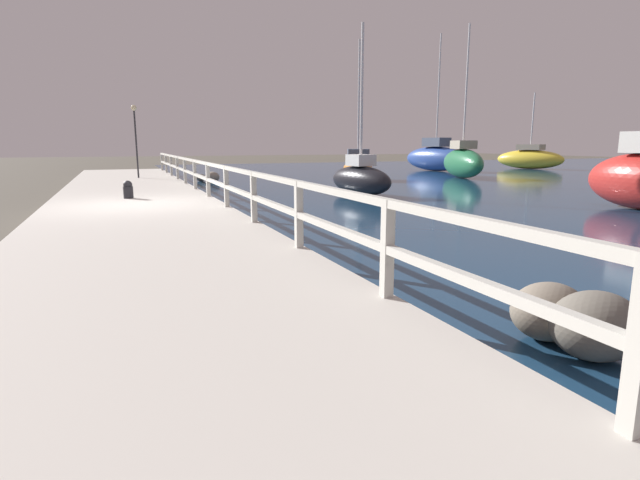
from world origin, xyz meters
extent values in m
plane|color=#4C473D|center=(0.00, 0.00, 0.00)|extent=(120.00, 120.00, 0.00)
cube|color=beige|center=(0.00, 0.00, 0.13)|extent=(4.12, 36.00, 0.27)
cube|color=beige|center=(1.96, -8.72, 0.74)|extent=(0.10, 0.10, 0.94)
cube|color=beige|center=(1.96, -6.23, 0.74)|extent=(0.10, 0.10, 0.94)
cube|color=beige|center=(1.96, -3.74, 0.74)|extent=(0.10, 0.10, 0.94)
cube|color=beige|center=(1.96, -1.25, 0.74)|extent=(0.10, 0.10, 0.94)
cube|color=beige|center=(1.96, 1.25, 0.74)|extent=(0.10, 0.10, 0.94)
cube|color=beige|center=(1.96, 3.74, 0.74)|extent=(0.10, 0.10, 0.94)
cube|color=beige|center=(1.96, 6.23, 0.74)|extent=(0.10, 0.10, 0.94)
cube|color=beige|center=(1.96, 8.72, 0.74)|extent=(0.10, 0.10, 0.94)
cube|color=beige|center=(1.96, 11.22, 0.74)|extent=(0.10, 0.10, 0.94)
cube|color=beige|center=(1.96, 13.71, 0.74)|extent=(0.10, 0.10, 0.94)
cube|color=beige|center=(1.96, 16.20, 0.74)|extent=(0.10, 0.10, 0.94)
cube|color=beige|center=(1.96, 0.00, 1.17)|extent=(0.09, 32.50, 0.08)
cube|color=beige|center=(1.96, 0.00, 0.74)|extent=(0.09, 32.50, 0.08)
ellipsoid|color=#666056|center=(3.22, 10.82, 0.16)|extent=(0.44, 0.40, 0.33)
ellipsoid|color=gray|center=(3.58, 9.85, 0.24)|extent=(0.64, 0.58, 0.48)
ellipsoid|color=#666056|center=(3.12, -10.06, 0.28)|extent=(0.74, 0.67, 0.56)
ellipsoid|color=slate|center=(3.10, -9.61, 0.26)|extent=(0.69, 0.62, 0.51)
cylinder|color=black|center=(-0.12, 1.56, 0.43)|extent=(0.25, 0.25, 0.32)
sphere|color=black|center=(-0.12, 1.56, 0.63)|extent=(0.23, 0.23, 0.23)
cylinder|color=#2D2D33|center=(0.48, 10.07, 1.66)|extent=(0.07, 0.07, 2.79)
sphere|color=beige|center=(0.48, 10.07, 3.18)|extent=(0.24, 0.24, 0.24)
ellipsoid|color=#2D4C9E|center=(18.44, 14.16, 0.77)|extent=(2.24, 5.36, 1.52)
cube|color=#4C566B|center=(18.44, 14.16, 1.80)|extent=(1.25, 1.71, 0.55)
cylinder|color=silver|center=(18.44, 14.16, 4.89)|extent=(0.09, 0.09, 6.74)
ellipsoid|color=gold|center=(25.87, 13.84, 0.65)|extent=(3.21, 4.80, 1.28)
cube|color=#9E937F|center=(25.87, 13.84, 1.47)|extent=(1.62, 1.89, 0.37)
cylinder|color=silver|center=(25.87, 13.84, 3.17)|extent=(0.09, 0.09, 3.76)
ellipsoid|color=orange|center=(10.40, 9.00, 0.49)|extent=(2.88, 4.19, 0.97)
cube|color=#4C566B|center=(10.40, 9.00, 1.22)|extent=(1.58, 1.95, 0.48)
cylinder|color=silver|center=(10.40, 9.00, 3.70)|extent=(0.09, 0.09, 5.46)
ellipsoid|color=#236B42|center=(15.90, 8.20, 0.73)|extent=(2.88, 5.14, 1.44)
cube|color=#9E937F|center=(15.90, 8.20, 1.66)|extent=(1.38, 1.82, 0.41)
cylinder|color=silver|center=(15.90, 8.20, 4.43)|extent=(0.09, 0.09, 5.96)
ellipsoid|color=black|center=(7.17, 2.26, 0.50)|extent=(1.45, 3.18, 0.98)
cube|color=silver|center=(7.17, 2.26, 1.17)|extent=(0.82, 0.88, 0.37)
cylinder|color=silver|center=(7.17, 2.26, 3.23)|extent=(0.09, 0.09, 4.50)
camera|label=1|loc=(-0.35, -12.75, 1.72)|focal=28.00mm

